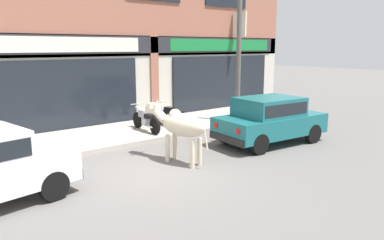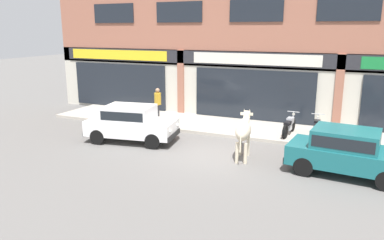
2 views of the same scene
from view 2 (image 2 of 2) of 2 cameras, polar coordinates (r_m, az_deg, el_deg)
ground_plane at (r=13.66m, az=3.28°, el=-5.23°), size 90.00×90.00×0.00m
sidewalk at (r=17.06m, az=7.76°, el=-1.23°), size 19.00×3.12×0.13m
shop_building at (r=18.25m, az=9.84°, el=12.63°), size 23.00×1.40×8.74m
cow at (r=13.05m, az=7.87°, el=-1.62°), size 0.78×2.14×1.61m
car_0 at (r=15.17m, az=-9.30°, el=-0.26°), size 3.78×2.14×1.46m
car_1 at (r=12.46m, az=22.52°, el=-4.24°), size 3.72×1.92×1.46m
motorcycle_0 at (r=16.06m, az=14.58°, el=-0.83°), size 0.52×1.81×0.88m
motorcycle_1 at (r=15.91m, az=18.44°, el=-1.24°), size 0.52×1.81×0.88m
pedestrian at (r=17.73m, az=-5.24°, el=2.88°), size 0.32×0.47×1.60m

